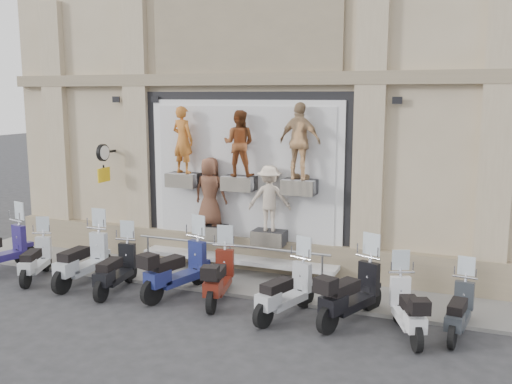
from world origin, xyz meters
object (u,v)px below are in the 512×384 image
at_px(scooter_c, 82,249).
at_px(guard_rail, 230,262).
at_px(scooter_i, 408,298).
at_px(scooter_j, 460,300).
at_px(clock_sign_bracket, 104,158).
at_px(scooter_d, 115,259).
at_px(scooter_e, 177,258).
at_px(scooter_f, 219,267).
at_px(scooter_b, 35,251).
at_px(scooter_g, 285,280).
at_px(scooter_h, 351,281).

bearing_deg(scooter_c, guard_rail, 24.44).
height_order(scooter_i, scooter_j, scooter_i).
relative_size(guard_rail, clock_sign_bracket, 4.96).
distance_m(scooter_c, scooter_d, 1.09).
height_order(guard_rail, scooter_d, scooter_d).
bearing_deg(scooter_d, scooter_e, 5.50).
bearing_deg(scooter_j, scooter_e, -172.93).
relative_size(guard_rail, scooter_c, 2.40).
bearing_deg(clock_sign_bracket, scooter_f, -23.32).
relative_size(scooter_b, scooter_i, 0.97).
xyz_separation_m(scooter_d, scooter_f, (2.47, 0.29, 0.01)).
relative_size(scooter_b, scooter_f, 0.92).
height_order(clock_sign_bracket, scooter_g, clock_sign_bracket).
distance_m(scooter_b, scooter_f, 4.83).
height_order(scooter_d, scooter_j, scooter_d).
height_order(scooter_g, scooter_j, scooter_g).
xyz_separation_m(clock_sign_bracket, scooter_d, (1.79, -2.13, -2.03)).
height_order(scooter_c, scooter_g, scooter_c).
bearing_deg(scooter_f, scooter_i, -16.76).
height_order(scooter_d, scooter_i, scooter_d).
height_order(scooter_e, scooter_f, scooter_e).
relative_size(scooter_b, scooter_j, 1.04).
height_order(scooter_g, scooter_h, scooter_h).
distance_m(guard_rail, clock_sign_bracket, 4.57).
distance_m(scooter_c, scooter_f, 3.54).
distance_m(scooter_c, scooter_e, 2.51).
bearing_deg(scooter_i, scooter_d, 157.78).
distance_m(scooter_c, scooter_j, 8.49).
distance_m(scooter_b, scooter_j, 9.77).
bearing_deg(scooter_g, scooter_i, 17.63).
distance_m(clock_sign_bracket, scooter_b, 3.01).
relative_size(clock_sign_bracket, scooter_e, 0.48).
bearing_deg(scooter_b, scooter_e, -16.69).
relative_size(guard_rail, scooter_f, 2.62).
bearing_deg(guard_rail, scooter_e, -117.04).
xyz_separation_m(scooter_b, scooter_i, (8.86, -0.06, 0.02)).
relative_size(scooter_g, scooter_j, 1.12).
bearing_deg(scooter_e, scooter_c, -161.00).
distance_m(scooter_h, scooter_i, 1.14).
relative_size(scooter_c, scooter_i, 1.14).
height_order(scooter_f, scooter_j, scooter_f).
distance_m(scooter_c, scooter_h, 6.46).
xyz_separation_m(scooter_b, scooter_e, (3.78, 0.30, 0.14)).
distance_m(scooter_g, scooter_h, 1.32).
distance_m(clock_sign_bracket, scooter_f, 5.05).
distance_m(scooter_g, scooter_j, 3.33).
height_order(scooter_d, scooter_g, scooter_g).
bearing_deg(clock_sign_bracket, scooter_c, -69.77).
height_order(scooter_e, scooter_i, scooter_e).
distance_m(scooter_i, scooter_j, 0.97).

